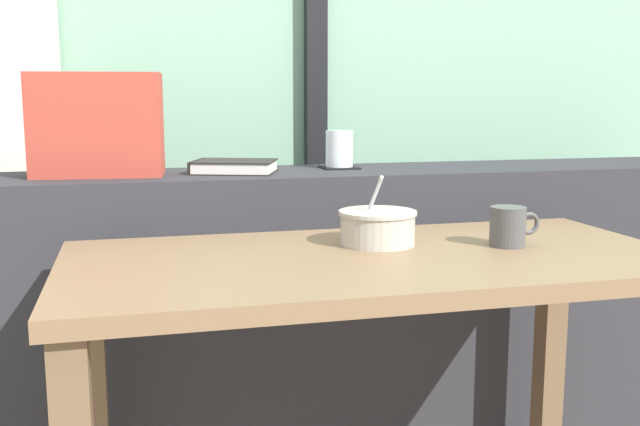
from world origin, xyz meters
name	(u,v)px	position (x,y,z in m)	size (l,w,h in m)	color
window_divider_post	(316,7)	(0.14, 1.05, 1.30)	(0.07, 0.05, 2.60)	black
dark_console_ledge	(311,313)	(0.00, 0.55, 0.40)	(2.80, 0.35, 0.81)	#2D2D33
breakfast_table	(373,306)	(0.00, -0.01, 0.58)	(1.25, 0.60, 0.69)	brown
coaster_square	(339,167)	(0.09, 0.59, 0.81)	(0.10, 0.10, 0.01)	black
juice_glass	(339,150)	(0.09, 0.59, 0.86)	(0.08, 0.08, 0.10)	white
closed_book	(234,167)	(-0.21, 0.55, 0.82)	(0.25, 0.22, 0.03)	black
throw_pillow	(97,125)	(-0.55, 0.55, 0.94)	(0.32, 0.14, 0.26)	#B74233
soup_bowl	(377,228)	(0.04, 0.09, 0.73)	(0.17, 0.17, 0.15)	#BCB7A8
ceramic_mug	(510,227)	(0.30, 0.00, 0.73)	(0.11, 0.08, 0.08)	#4C4C4C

